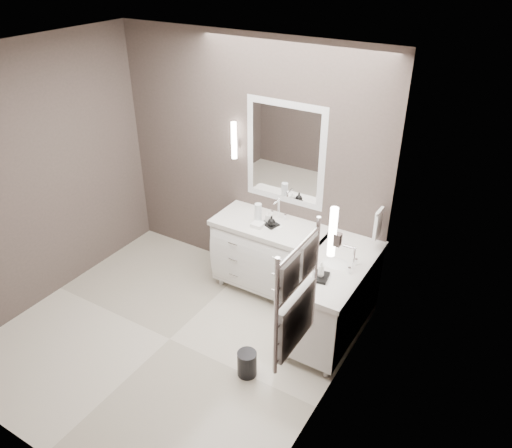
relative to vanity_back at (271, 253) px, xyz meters
The scene contains 20 objects.
floor 1.39m from the vanity_back, 110.17° to the right, with size 3.20×3.00×0.01m, color beige.
ceiling 2.57m from the vanity_back, 110.17° to the right, with size 3.20×3.00×0.01m, color white.
wall_back 1.01m from the vanity_back, 148.11° to the left, with size 3.20×0.01×2.70m, color #483D3A.
wall_left 2.54m from the vanity_back, 149.20° to the right, with size 0.01×3.00×2.70m, color #483D3A.
wall_right 1.89m from the vanity_back, 46.69° to the right, with size 0.01×3.00×2.70m, color #483D3A.
vanity_back is the anchor object (origin of this frame).
vanity_right 0.93m from the vanity_back, 20.38° to the right, with size 0.59×1.24×0.97m.
mirror_back 1.10m from the vanity_back, 90.00° to the left, with size 0.90×0.02×1.10m.
mirror_right 1.62m from the vanity_back, 20.48° to the right, with size 0.02×0.90×1.10m.
sconce_back 1.27m from the vanity_back, 160.98° to the left, with size 0.06×0.06×0.40m.
sconce_right 1.84m from the vanity_back, 43.07° to the right, with size 0.06×0.06×0.40m.
towel_bar_corner 1.26m from the vanity_back, ahead, with size 0.03×0.22×0.30m.
towel_ladder 2.16m from the vanity_back, 55.90° to the right, with size 0.06×0.58×0.90m.
waste_bin 1.34m from the vanity_back, 69.59° to the right, with size 0.18×0.18×0.25m, color black.
amenity_tray_back 0.38m from the vanity_back, 80.44° to the right, with size 0.17×0.13×0.03m, color black.
amenity_tray_right 1.11m from the vanity_back, 35.66° to the right, with size 0.13×0.18×0.03m, color black.
water_bottle 0.49m from the vanity_back, 165.36° to the right, with size 0.08×0.08×0.22m, color silver.
soap_bottle_a 0.45m from the vanity_back, 169.92° to the right, with size 0.05×0.06×0.12m, color white.
soap_bottle_b 0.45m from the vanity_back, 57.98° to the right, with size 0.08×0.08×0.10m, color black.
soap_bottle_c 1.14m from the vanity_back, 35.66° to the right, with size 0.06×0.06×0.15m, color white.
Camera 1 is at (2.66, -2.74, 3.47)m, focal length 35.00 mm.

